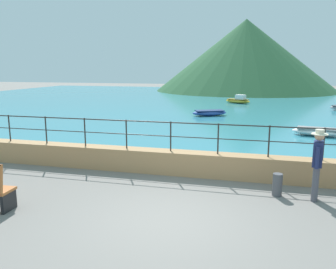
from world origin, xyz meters
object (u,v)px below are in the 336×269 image
at_px(bollard, 277,185).
at_px(boat_4, 238,100).
at_px(boat_3, 318,132).
at_px(person_walking, 317,161).
at_px(boat_7, 209,113).

bearing_deg(bollard, boat_4, 95.33).
distance_m(boat_3, boat_4, 14.80).
bearing_deg(boat_3, bollard, -105.48).
xyz_separation_m(person_walking, boat_4, (-2.95, 22.45, -0.65)).
xyz_separation_m(boat_4, boat_7, (-1.43, -8.69, -0.07)).
bearing_deg(person_walking, boat_4, 97.49).
height_order(person_walking, boat_4, person_walking).
distance_m(bollard, boat_3, 8.54).
distance_m(person_walking, boat_7, 14.46).
xyz_separation_m(person_walking, boat_3, (1.41, 8.30, -0.72)).
distance_m(bollard, boat_7, 14.13).
bearing_deg(bollard, boat_3, 74.52).
distance_m(person_walking, boat_3, 8.45).
height_order(bollard, boat_7, bollard).
relative_size(boat_4, boat_7, 1.00).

